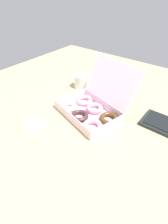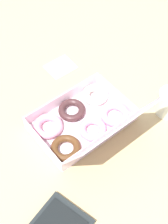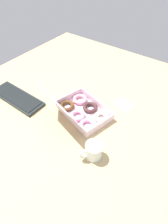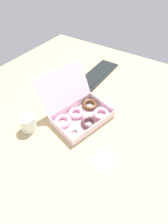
# 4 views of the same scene
# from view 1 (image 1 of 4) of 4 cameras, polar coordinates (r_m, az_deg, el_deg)

# --- Properties ---
(ground_plane) EXTENTS (1.80, 1.80, 0.02)m
(ground_plane) POSITION_cam_1_polar(r_m,az_deg,el_deg) (0.93, 1.09, -1.99)
(ground_plane) COLOR tan
(donut_box) EXTENTS (0.39, 0.39, 0.25)m
(donut_box) POSITION_cam_1_polar(r_m,az_deg,el_deg) (0.93, 2.17, 1.22)
(donut_box) COLOR white
(donut_box) RESTS_ON ground_plane
(coffee_mug) EXTENTS (0.09, 0.11, 0.09)m
(coffee_mug) POSITION_cam_1_polar(r_m,az_deg,el_deg) (1.17, -0.89, 10.14)
(coffee_mug) COLOR white
(coffee_mug) RESTS_ON ground_plane
(paper_napkin) EXTENTS (0.13, 0.11, 0.00)m
(paper_napkin) POSITION_cam_1_polar(r_m,az_deg,el_deg) (0.91, -15.77, -3.66)
(paper_napkin) COLOR white
(paper_napkin) RESTS_ON ground_plane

